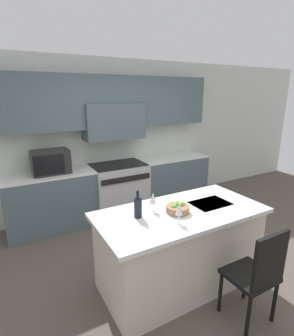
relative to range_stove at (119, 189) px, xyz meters
The scene contains 11 objects.
ground_plane 1.94m from the range_stove, 90.00° to the right, with size 10.00×10.00×0.00m, color brown.
back_cabinetry 1.17m from the range_stove, 90.00° to the left, with size 10.00×0.46×2.70m.
back_counter 0.02m from the range_stove, 90.00° to the left, with size 3.67×0.62×0.92m.
range_stove is the anchor object (origin of this frame).
microwave 1.27m from the range_stove, behind, with size 0.55×0.38×0.36m.
kitchen_island 2.03m from the range_stove, 93.83° to the right, with size 1.83×0.90×0.90m.
island_chair 2.82m from the range_stove, 86.93° to the right, with size 0.42×0.40×0.99m.
wine_bottle 2.10m from the range_stove, 107.42° to the right, with size 0.08×0.08×0.28m.
wine_glass_near 2.34m from the range_stove, 98.25° to the right, with size 0.07×0.07×0.21m.
wine_glass_far 2.02m from the range_stove, 102.04° to the right, with size 0.07×0.07×0.21m.
fruit_bowl 2.10m from the range_stove, 95.27° to the right, with size 0.25×0.25×0.11m.
Camera 1 is at (-1.71, -2.20, 2.11)m, focal length 28.00 mm.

